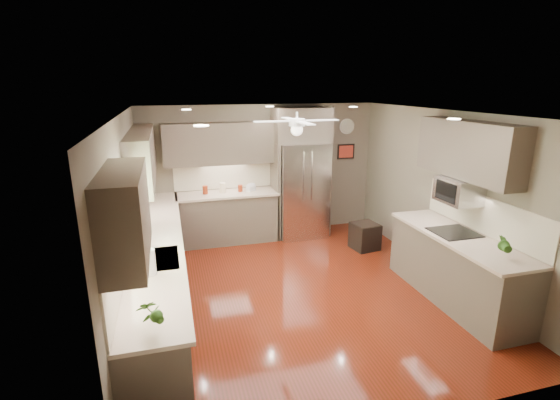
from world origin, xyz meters
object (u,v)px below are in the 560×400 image
canister_c (223,188)px  potted_plant_left (149,312)px  canister_d (240,188)px  microwave (459,190)px  canister_a (205,190)px  paper_towel (150,262)px  refrigerator (301,175)px  bowl (251,189)px  potted_plant_right (505,245)px  stool (365,236)px  soap_bottle (145,240)px

canister_c → potted_plant_left: size_ratio=0.54×
canister_d → microwave: 3.75m
canister_a → potted_plant_left: bearing=-101.4°
canister_a → paper_towel: (-0.87, -3.10, 0.06)m
refrigerator → microwave: size_ratio=4.45×
canister_c → bowl: 0.53m
canister_a → potted_plant_right: size_ratio=0.50×
canister_c → potted_plant_right: potted_plant_right is taller
refrigerator → stool: size_ratio=4.98×
potted_plant_left → refrigerator: (2.65, 4.10, 0.08)m
soap_bottle → paper_towel: paper_towel is taller
canister_d → stool: size_ratio=0.26×
canister_d → microwave: microwave is taller
canister_c → canister_d: canister_c is taller
potted_plant_right → stool: size_ratio=0.62×
potted_plant_right → bowl: bearing=120.4°
soap_bottle → potted_plant_right: bearing=-19.3°
canister_a → canister_c: 0.32m
canister_d → potted_plant_right: size_ratio=0.43×
soap_bottle → paper_towel: size_ratio=0.69×
canister_d → potted_plant_left: potted_plant_left is taller
canister_a → potted_plant_right: bearing=-50.8°
potted_plant_right → bowl: (-2.19, 3.74, -0.12)m
canister_a → microwave: microwave is taller
stool → paper_towel: paper_towel is taller
soap_bottle → bowl: bearing=52.6°
canister_a → potted_plant_left: (-0.84, -4.15, 0.09)m
canister_a → potted_plant_left: potted_plant_left is taller
soap_bottle → paper_towel: 0.77m
potted_plant_right → refrigerator: (-1.23, 3.68, 0.10)m
canister_d → potted_plant_left: size_ratio=0.39×
potted_plant_left → refrigerator: bearing=57.2°
microwave → paper_towel: bearing=-175.0°
canister_c → paper_towel: bearing=-110.7°
soap_bottle → potted_plant_left: potted_plant_left is taller
canister_c → paper_towel: paper_towel is taller
canister_c → soap_bottle: 2.69m
soap_bottle → canister_d: bearing=55.9°
canister_c → canister_d: bearing=-4.2°
canister_d → bowl: (0.20, -0.00, -0.03)m
canister_d → bowl: canister_d is taller
potted_plant_right → paper_towel: (-3.90, 0.63, -0.01)m
canister_c → bowl: size_ratio=0.77×
soap_bottle → microwave: (4.08, -0.42, 0.44)m
bowl → microwave: (2.29, -2.76, 0.51)m
canister_a → canister_c: canister_c is taller
potted_plant_right → potted_plant_left: bearing=-173.8°
soap_bottle → canister_a: bearing=68.0°
canister_d → refrigerator: 1.18m
canister_c → microwave: bearing=-44.7°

